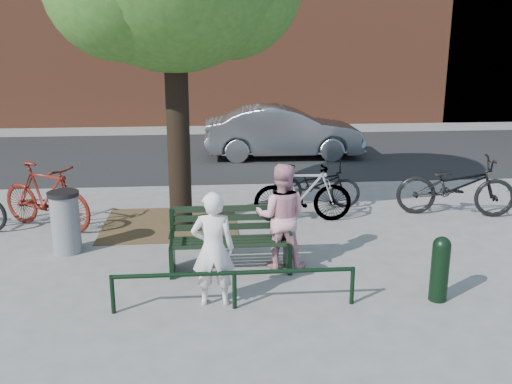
{
  "coord_description": "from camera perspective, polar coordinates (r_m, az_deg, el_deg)",
  "views": [
    {
      "loc": [
        -0.29,
        -7.74,
        3.31
      ],
      "look_at": [
        0.46,
        1.0,
        0.91
      ],
      "focal_mm": 40.0,
      "sensor_mm": 36.0,
      "label": 1
    }
  ],
  "objects": [
    {
      "name": "park_bench",
      "position": [
        8.32,
        -2.62,
        -4.61
      ],
      "size": [
        1.74,
        0.54,
        0.97
      ],
      "color": "black",
      "rests_on": "ground"
    },
    {
      "name": "parked_car",
      "position": [
        16.01,
        2.76,
        6.0
      ],
      "size": [
        4.42,
        1.61,
        1.45
      ],
      "primitive_type": "imported",
      "rotation": [
        0.0,
        0.0,
        1.55
      ],
      "color": "slate",
      "rests_on": "ground"
    },
    {
      "name": "person_right",
      "position": [
        8.29,
        2.53,
        -2.45
      ],
      "size": [
        0.87,
        0.74,
        1.57
      ],
      "primitive_type": "imported",
      "rotation": [
        0.0,
        0.0,
        2.93
      ],
      "color": "pink",
      "rests_on": "ground"
    },
    {
      "name": "dirt_pit",
      "position": [
        10.5,
        -8.55,
        -3.19
      ],
      "size": [
        2.4,
        2.0,
        0.02
      ],
      "primitive_type": "cube",
      "color": "brown",
      "rests_on": "ground"
    },
    {
      "name": "road",
      "position": [
        16.58,
        -3.82,
        3.79
      ],
      "size": [
        40.0,
        7.0,
        0.01
      ],
      "primitive_type": "cube",
      "color": "black",
      "rests_on": "ground"
    },
    {
      "name": "ground",
      "position": [
        8.43,
        -2.56,
        -7.85
      ],
      "size": [
        90.0,
        90.0,
        0.0
      ],
      "primitive_type": "plane",
      "color": "gray",
      "rests_on": "ground"
    },
    {
      "name": "bicycle_d",
      "position": [
        10.46,
        4.7,
        -0.1
      ],
      "size": [
        1.82,
        0.6,
        1.08
      ],
      "primitive_type": "imported",
      "rotation": [
        0.0,
        0.0,
        1.52
      ],
      "color": "gray",
      "rests_on": "ground"
    },
    {
      "name": "guard_railing",
      "position": [
        7.17,
        -2.18,
        -8.65
      ],
      "size": [
        3.06,
        0.06,
        0.51
      ],
      "color": "black",
      "rests_on": "ground"
    },
    {
      "name": "bicycle_b",
      "position": [
        10.7,
        -20.27,
        -0.39
      ],
      "size": [
        1.98,
        1.47,
        1.18
      ],
      "primitive_type": "imported",
      "rotation": [
        0.0,
        0.0,
        1.05
      ],
      "color": "#51120B",
      "rests_on": "ground"
    },
    {
      "name": "bicycle_c",
      "position": [
        11.47,
        6.04,
        0.82
      ],
      "size": [
        1.84,
        1.02,
        0.92
      ],
      "primitive_type": "imported",
      "rotation": [
        0.0,
        0.0,
        1.32
      ],
      "color": "black",
      "rests_on": "ground"
    },
    {
      "name": "litter_bin",
      "position": [
        9.43,
        -18.52,
        -2.85
      ],
      "size": [
        0.49,
        0.49,
        0.99
      ],
      "color": "gray",
      "rests_on": "ground"
    },
    {
      "name": "person_left",
      "position": [
        7.17,
        -4.32,
        -5.72
      ],
      "size": [
        0.55,
        0.37,
        1.49
      ],
      "primitive_type": "imported",
      "rotation": [
        0.0,
        0.0,
        3.12
      ],
      "color": "silver",
      "rests_on": "ground"
    },
    {
      "name": "bollard",
      "position": [
        7.73,
        17.93,
        -7.1
      ],
      "size": [
        0.23,
        0.23,
        0.87
      ],
      "color": "black",
      "rests_on": "ground"
    },
    {
      "name": "bicycle_e",
      "position": [
        11.43,
        19.33,
        0.57
      ],
      "size": [
        2.29,
        1.22,
        1.14
      ],
      "primitive_type": "imported",
      "rotation": [
        0.0,
        0.0,
        1.35
      ],
      "color": "black",
      "rests_on": "ground"
    }
  ]
}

